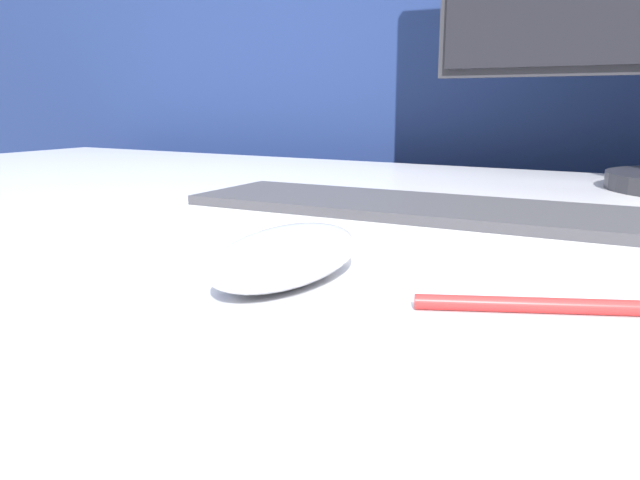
{
  "coord_description": "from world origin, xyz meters",
  "views": [
    {
      "loc": [
        0.15,
        -0.46,
        0.87
      ],
      "look_at": [
        -0.04,
        -0.13,
        0.78
      ],
      "focal_mm": 35.0,
      "sensor_mm": 36.0,
      "label": 1
    }
  ],
  "objects": [
    {
      "name": "computer_mouse_near",
      "position": [
        -0.04,
        -0.16,
        0.78
      ],
      "size": [
        0.06,
        0.13,
        0.03
      ],
      "rotation": [
        0.0,
        0.0,
        -0.0
      ],
      "color": "silver",
      "rests_on": "desk"
    },
    {
      "name": "keyboard",
      "position": [
        -0.03,
        0.01,
        0.77
      ],
      "size": [
        0.4,
        0.14,
        0.02
      ],
      "rotation": [
        0.0,
        0.0,
        0.03
      ],
      "color": "silver",
      "rests_on": "desk"
    },
    {
      "name": "partition_panel",
      "position": [
        0.0,
        0.68,
        0.72
      ],
      "size": [
        5.0,
        0.03,
        1.44
      ],
      "color": "navy",
      "rests_on": "ground_plane"
    },
    {
      "name": "pen",
      "position": [
        0.1,
        -0.15,
        0.77
      ],
      "size": [
        0.13,
        0.06,
        0.01
      ],
      "rotation": [
        0.0,
        0.0,
        0.42
      ],
      "color": "red",
      "rests_on": "desk"
    }
  ]
}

